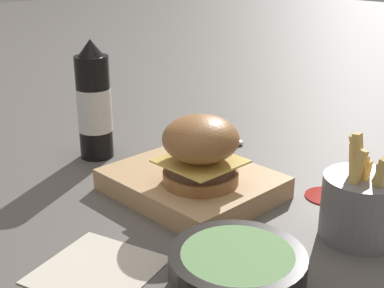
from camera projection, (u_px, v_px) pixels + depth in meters
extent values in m
plane|color=#5B5651|center=(194.00, 173.00, 0.93)|extent=(6.00, 6.00, 0.00)
cube|color=tan|center=(192.00, 183.00, 0.85)|extent=(0.25, 0.21, 0.03)
cylinder|color=#9E6638|center=(201.00, 177.00, 0.81)|extent=(0.12, 0.12, 0.02)
cylinder|color=#4C3323|center=(201.00, 167.00, 0.81)|extent=(0.11, 0.11, 0.01)
cube|color=#EAC656|center=(201.00, 161.00, 0.80)|extent=(0.11, 0.11, 0.00)
ellipsoid|color=#9E6638|center=(201.00, 139.00, 0.79)|extent=(0.12, 0.12, 0.07)
cylinder|color=black|center=(94.00, 108.00, 0.98)|extent=(0.06, 0.06, 0.19)
cylinder|color=silver|center=(95.00, 110.00, 0.98)|extent=(0.06, 0.06, 0.08)
cone|color=black|center=(90.00, 47.00, 0.94)|extent=(0.05, 0.05, 0.03)
cylinder|color=slate|center=(360.00, 207.00, 0.72)|extent=(0.11, 0.11, 0.09)
cube|color=#E5B760|center=(364.00, 181.00, 0.70)|extent=(0.02, 0.01, 0.06)
cube|color=#E5B760|center=(378.00, 183.00, 0.68)|extent=(0.03, 0.02, 0.08)
cube|color=#E5B760|center=(354.00, 179.00, 0.68)|extent=(0.02, 0.02, 0.08)
cube|color=#E5B760|center=(354.00, 173.00, 0.71)|extent=(0.03, 0.03, 0.08)
cube|color=#E5B760|center=(364.00, 181.00, 0.70)|extent=(0.02, 0.02, 0.07)
cube|color=#E5B760|center=(360.00, 164.00, 0.72)|extent=(0.03, 0.03, 0.09)
cube|color=#E5B760|center=(378.00, 188.00, 0.67)|extent=(0.01, 0.02, 0.07)
cube|color=#E5B760|center=(380.00, 175.00, 0.68)|extent=(0.04, 0.02, 0.09)
cube|color=#E5B760|center=(357.00, 170.00, 0.69)|extent=(0.02, 0.01, 0.10)
cylinder|color=black|center=(237.00, 271.00, 0.61)|extent=(0.16, 0.16, 0.05)
cylinder|color=#669356|center=(237.00, 256.00, 0.61)|extent=(0.13, 0.13, 0.01)
cylinder|color=silver|center=(200.00, 131.00, 1.13)|extent=(0.14, 0.02, 0.01)
ellipsoid|color=silver|center=(235.00, 141.00, 1.07)|extent=(0.04, 0.03, 0.01)
cylinder|color=#9E140F|center=(327.00, 196.00, 0.85)|extent=(0.07, 0.07, 0.00)
cube|color=beige|center=(97.00, 270.00, 0.65)|extent=(0.17, 0.17, 0.00)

